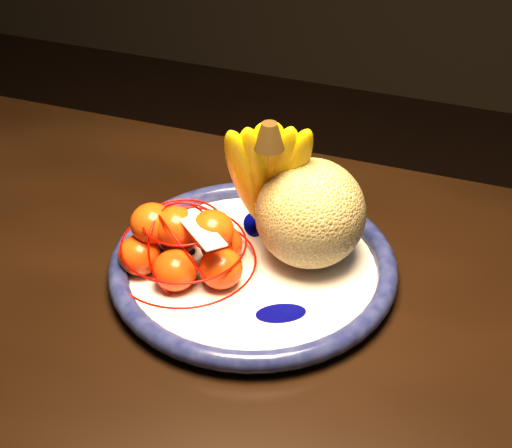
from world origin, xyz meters
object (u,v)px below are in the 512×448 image
(cantaloupe, at_px, (310,213))
(mandarin_bag, at_px, (184,245))
(fruit_bowl, at_px, (253,267))
(dining_table, at_px, (248,415))
(banana_bunch, at_px, (267,173))

(cantaloupe, xyz_separation_m, mandarin_bag, (-0.13, -0.07, -0.03))
(fruit_bowl, bearing_deg, dining_table, -72.22)
(cantaloupe, xyz_separation_m, banana_bunch, (-0.06, 0.01, 0.04))
(dining_table, relative_size, banana_bunch, 7.29)
(fruit_bowl, xyz_separation_m, banana_bunch, (-0.00, 0.05, 0.10))
(banana_bunch, bearing_deg, dining_table, -98.33)
(mandarin_bag, bearing_deg, banana_bunch, 48.65)
(dining_table, xyz_separation_m, banana_bunch, (-0.05, 0.19, 0.19))
(fruit_bowl, bearing_deg, banana_bunch, 91.68)
(cantaloupe, height_order, banana_bunch, banana_bunch)
(dining_table, relative_size, fruit_bowl, 4.29)
(fruit_bowl, bearing_deg, mandarin_bag, -158.08)
(dining_table, xyz_separation_m, cantaloupe, (0.01, 0.18, 0.16))
(dining_table, height_order, cantaloupe, cantaloupe)
(dining_table, distance_m, cantaloupe, 0.24)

